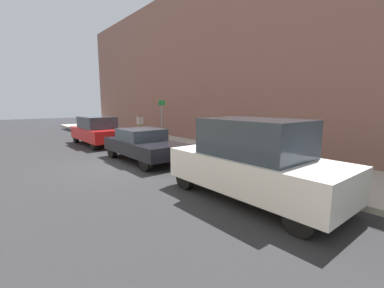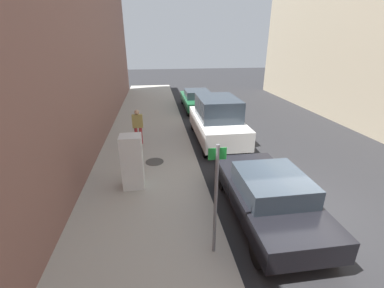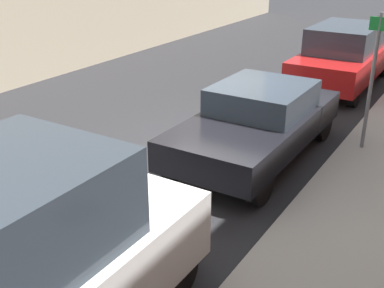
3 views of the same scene
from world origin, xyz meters
The scene contains 4 objects.
ground_plane centered at (0.00, 0.00, 0.00)m, with size 80.00×80.00×0.00m, color #28282B.
street_sign_post centered at (-2.83, -1.36, 1.61)m, with size 0.36×0.07×2.59m.
parked_suv_red centered at (-1.10, -5.98, 0.88)m, with size 1.86×4.60×1.73m.
parked_sedan_dark centered at (-1.10, -0.20, 0.74)m, with size 1.88×4.39×1.41m.
Camera 3 is at (-4.57, 7.77, 3.95)m, focal length 45.00 mm.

